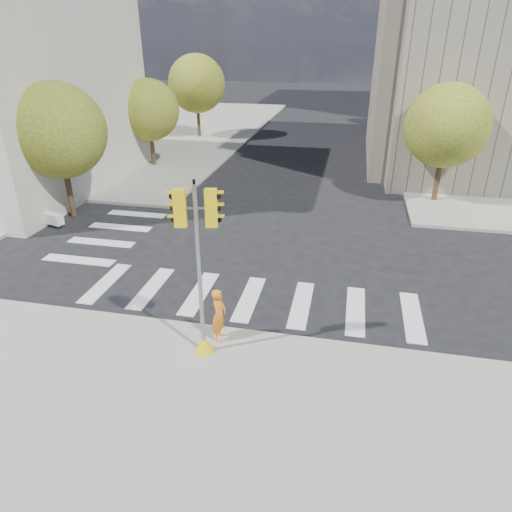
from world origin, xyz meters
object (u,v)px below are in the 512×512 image
at_px(lamp_far, 420,83).
at_px(planter_wall, 19,210).
at_px(lamp_near, 446,105).
at_px(photographer, 219,315).
at_px(traffic_signal, 200,285).

bearing_deg(lamp_far, planter_wall, -130.34).
distance_m(lamp_far, planter_wall, 32.71).
height_order(lamp_near, photographer, lamp_near).
distance_m(lamp_far, photographer, 33.86).
bearing_deg(photographer, traffic_signal, 158.48).
relative_size(lamp_far, planter_wall, 1.35).
bearing_deg(photographer, lamp_far, -14.47).
xyz_separation_m(lamp_far, planter_wall, (-21.00, -24.73, -4.18)).
bearing_deg(traffic_signal, lamp_near, 53.39).
bearing_deg(planter_wall, lamp_far, 66.56).
relative_size(lamp_near, photographer, 4.98).
height_order(photographer, planter_wall, photographer).
bearing_deg(lamp_near, traffic_signal, -114.18).
distance_m(lamp_near, photographer, 20.72).
xyz_separation_m(lamp_near, photographer, (-8.39, -18.60, -3.61)).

